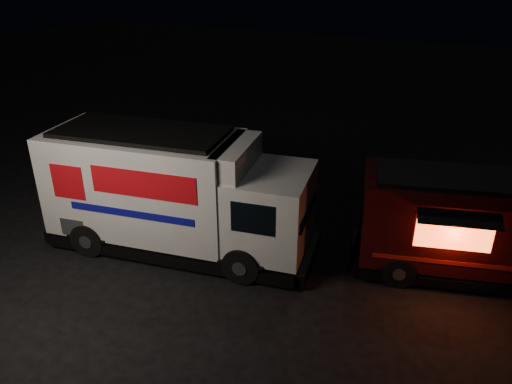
# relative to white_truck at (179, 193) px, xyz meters

# --- Properties ---
(ground) EXTENTS (80.00, 80.00, 0.00)m
(ground) POSITION_rel_white_truck_xyz_m (1.70, -0.94, -1.64)
(ground) COLOR black
(ground) RESTS_ON ground
(white_truck) EXTENTS (7.56, 3.67, 3.29)m
(white_truck) POSITION_rel_white_truck_xyz_m (0.00, 0.00, 0.00)
(white_truck) COLOR silver
(white_truck) RESTS_ON ground
(red_truck) EXTENTS (6.00, 3.51, 2.63)m
(red_truck) POSITION_rel_white_truck_xyz_m (7.08, 2.18, -0.33)
(red_truck) COLOR black
(red_truck) RESTS_ON ground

